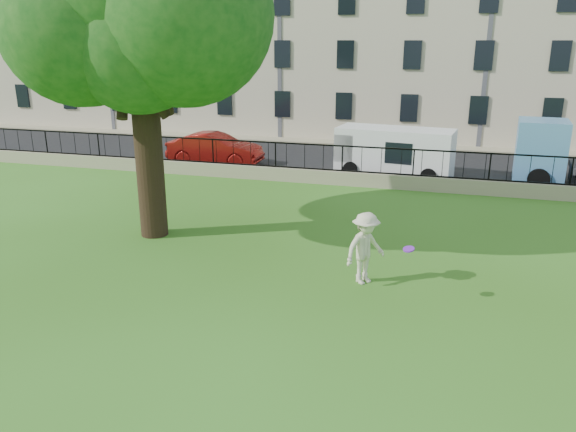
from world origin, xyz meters
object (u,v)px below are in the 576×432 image
(man, at_px, (365,248))
(white_van, at_px, (395,152))
(frisbee, at_px, (409,249))
(red_sedan, at_px, (215,149))

(man, xyz_separation_m, white_van, (-0.52, 12.41, 0.15))
(frisbee, bearing_deg, red_sedan, 128.58)
(red_sedan, relative_size, white_van, 0.91)
(man, height_order, frisbee, man)
(white_van, bearing_deg, frisbee, -75.44)
(man, height_order, white_van, white_van)
(man, distance_m, frisbee, 1.45)
(red_sedan, bearing_deg, frisbee, -142.19)
(frisbee, distance_m, white_van, 13.34)
(man, bearing_deg, red_sedan, 76.95)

